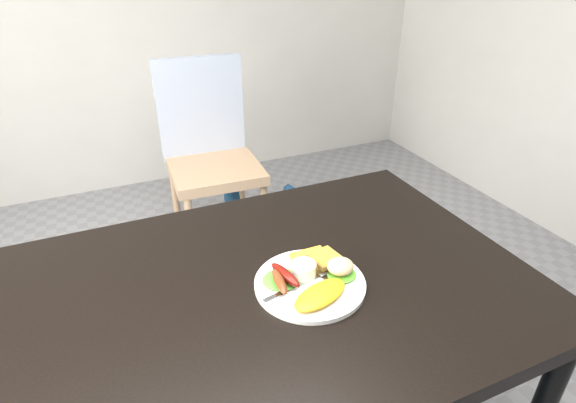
{
  "coord_description": "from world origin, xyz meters",
  "views": [
    {
      "loc": [
        -0.26,
        -0.73,
        1.39
      ],
      "look_at": [
        0.09,
        0.08,
        0.9
      ],
      "focal_mm": 28.0,
      "sensor_mm": 36.0,
      "label": 1
    }
  ],
  "objects_px": {
    "dining_chair": "(215,170)",
    "person": "(295,153)",
    "plate": "(310,284)",
    "dining_table": "(264,292)"
  },
  "relations": [
    {
      "from": "dining_chair",
      "to": "person",
      "type": "xyz_separation_m",
      "value": [
        0.06,
        -0.82,
        0.4
      ]
    },
    {
      "from": "plate",
      "to": "dining_table",
      "type": "bearing_deg",
      "value": 155.39
    },
    {
      "from": "dining_table",
      "to": "person",
      "type": "bearing_deg",
      "value": 58.18
    },
    {
      "from": "person",
      "to": "dining_table",
      "type": "bearing_deg",
      "value": 69.68
    },
    {
      "from": "dining_table",
      "to": "plate",
      "type": "distance_m",
      "value": 0.1
    },
    {
      "from": "person",
      "to": "plate",
      "type": "distance_m",
      "value": 0.53
    },
    {
      "from": "dining_chair",
      "to": "person",
      "type": "relative_size",
      "value": 0.25
    },
    {
      "from": "dining_table",
      "to": "plate",
      "type": "relative_size",
      "value": 4.9
    },
    {
      "from": "dining_chair",
      "to": "plate",
      "type": "xyz_separation_m",
      "value": [
        -0.13,
        -1.31,
        0.31
      ]
    },
    {
      "from": "dining_table",
      "to": "person",
      "type": "relative_size",
      "value": 0.71
    }
  ]
}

